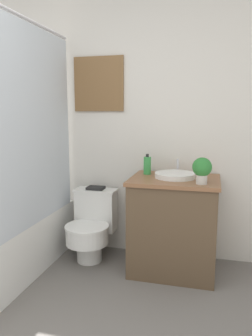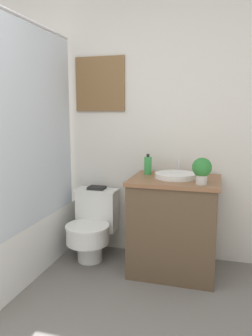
{
  "view_description": "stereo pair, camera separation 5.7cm",
  "coord_description": "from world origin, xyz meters",
  "px_view_note": "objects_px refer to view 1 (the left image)",
  "views": [
    {
      "loc": [
        0.94,
        -0.7,
        1.31
      ],
      "look_at": [
        0.29,
        1.77,
        0.88
      ],
      "focal_mm": 35.0,
      "sensor_mm": 36.0,
      "label": 1
    },
    {
      "loc": [
        0.99,
        -0.68,
        1.31
      ],
      "look_at": [
        0.29,
        1.77,
        0.88
      ],
      "focal_mm": 35.0,
      "sensor_mm": 36.0,
      "label": 2
    }
  ],
  "objects_px": {
    "soap_bottle": "(147,165)",
    "potted_plant": "(202,169)",
    "toilet": "(92,225)",
    "sink": "(175,175)",
    "book_on_tank": "(96,188)"
  },
  "relations": [
    {
      "from": "sink",
      "to": "potted_plant",
      "type": "distance_m",
      "value": 0.3
    },
    {
      "from": "potted_plant",
      "to": "book_on_tank",
      "type": "height_order",
      "value": "potted_plant"
    },
    {
      "from": "toilet",
      "to": "potted_plant",
      "type": "height_order",
      "value": "potted_plant"
    },
    {
      "from": "toilet",
      "to": "sink",
      "type": "distance_m",
      "value": 0.89
    },
    {
      "from": "sink",
      "to": "soap_bottle",
      "type": "xyz_separation_m",
      "value": [
        -0.25,
        0.09,
        0.06
      ]
    },
    {
      "from": "soap_bottle",
      "to": "potted_plant",
      "type": "distance_m",
      "value": 0.55
    },
    {
      "from": "potted_plant",
      "to": "book_on_tank",
      "type": "xyz_separation_m",
      "value": [
        -0.96,
        0.34,
        -0.28
      ]
    },
    {
      "from": "sink",
      "to": "potted_plant",
      "type": "relative_size",
      "value": 1.85
    },
    {
      "from": "toilet",
      "to": "book_on_tank",
      "type": "relative_size",
      "value": 3.99
    },
    {
      "from": "potted_plant",
      "to": "soap_bottle",
      "type": "bearing_deg",
      "value": 148.39
    },
    {
      "from": "potted_plant",
      "to": "toilet",
      "type": "bearing_deg",
      "value": 167.5
    },
    {
      "from": "sink",
      "to": "potted_plant",
      "type": "bearing_deg",
      "value": -41.89
    },
    {
      "from": "book_on_tank",
      "to": "sink",
      "type": "bearing_deg",
      "value": -10.9
    },
    {
      "from": "toilet",
      "to": "potted_plant",
      "type": "distance_m",
      "value": 1.15
    },
    {
      "from": "soap_bottle",
      "to": "potted_plant",
      "type": "xyz_separation_m",
      "value": [
        0.47,
        -0.29,
        0.04
      ]
    }
  ]
}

